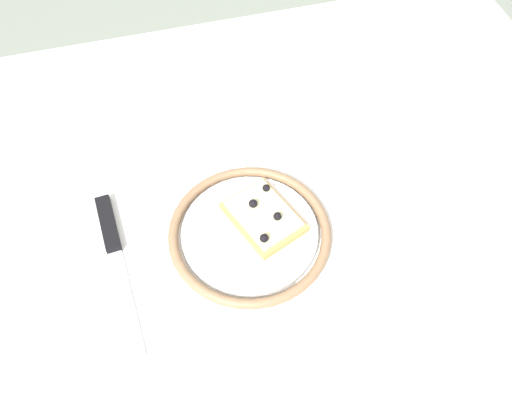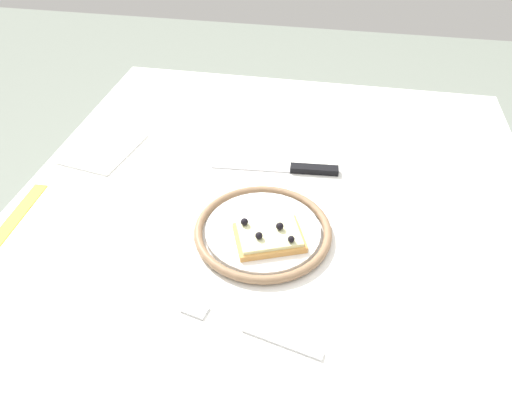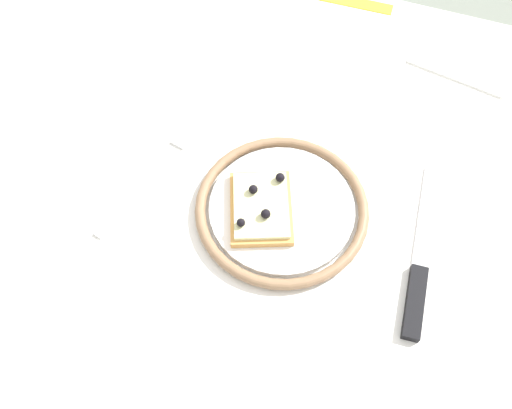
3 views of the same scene
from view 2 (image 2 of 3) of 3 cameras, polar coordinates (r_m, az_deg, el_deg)
name	(u,v)px [view 2 (image 2 of 3)]	position (r m, az deg, el deg)	size (l,w,h in m)	color
dining_table	(266,271)	(0.81, 1.19, -8.10)	(1.15, 0.91, 0.74)	white
plate	(263,231)	(0.75, 0.84, -3.19)	(0.22, 0.22, 0.02)	white
pizza_slice_near	(269,236)	(0.73, 1.59, -3.86)	(0.11, 0.12, 0.03)	tan
knife	(297,169)	(0.89, 4.95, 4.33)	(0.04, 0.24, 0.01)	silver
fork	(248,329)	(0.64, -0.96, -14.85)	(0.06, 0.20, 0.00)	silver
napkin	(104,149)	(1.00, -17.98, 6.42)	(0.15, 0.12, 0.00)	white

